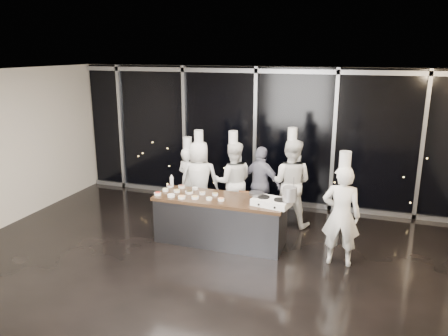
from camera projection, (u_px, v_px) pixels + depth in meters
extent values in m
plane|color=black|center=(203.00, 263.00, 7.53)|extent=(9.00, 9.00, 0.00)
cube|color=beige|center=(256.00, 135.00, 10.31)|extent=(9.00, 0.02, 3.20)
cube|color=beige|center=(59.00, 276.00, 3.91)|extent=(9.00, 0.02, 3.20)
cube|color=silver|center=(200.00, 74.00, 6.69)|extent=(9.00, 7.00, 0.02)
cube|color=black|center=(256.00, 136.00, 10.25)|extent=(8.90, 0.04, 3.18)
cube|color=#93969B|center=(256.00, 71.00, 9.82)|extent=(8.90, 0.08, 0.10)
cube|color=#93969B|center=(254.00, 199.00, 10.62)|extent=(8.90, 0.08, 0.10)
cube|color=#93969B|center=(121.00, 128.00, 11.33)|extent=(0.08, 0.08, 3.20)
cube|color=#93969B|center=(184.00, 132.00, 10.77)|extent=(0.08, 0.08, 3.20)
cube|color=#93969B|center=(255.00, 136.00, 10.21)|extent=(0.08, 0.08, 3.20)
cube|color=#93969B|center=(334.00, 141.00, 9.65)|extent=(0.08, 0.08, 3.20)
cube|color=#93969B|center=(422.00, 147.00, 9.09)|extent=(0.08, 0.08, 3.20)
cube|color=#38383D|center=(220.00, 222.00, 8.24)|extent=(2.40, 0.80, 0.84)
cube|color=#402B1B|center=(220.00, 199.00, 8.12)|extent=(2.46, 0.86, 0.06)
cube|color=white|center=(272.00, 202.00, 7.70)|extent=(0.72, 0.52, 0.12)
cylinder|color=black|center=(263.00, 197.00, 7.76)|extent=(0.26, 0.26, 0.02)
cylinder|color=black|center=(280.00, 200.00, 7.60)|extent=(0.26, 0.26, 0.02)
cylinder|color=black|center=(259.00, 205.00, 7.60)|extent=(0.04, 0.03, 0.04)
cylinder|color=black|center=(275.00, 208.00, 7.45)|extent=(0.04, 0.03, 0.04)
cylinder|color=gray|center=(256.00, 193.00, 7.84)|extent=(0.31, 0.31, 0.04)
cube|color=#4C2B14|center=(245.00, 191.00, 7.94)|extent=(0.20, 0.07, 0.02)
cylinder|color=#B0B0B3|center=(290.00, 194.00, 7.50)|extent=(0.29, 0.29, 0.24)
cylinder|color=white|center=(158.00, 194.00, 8.26)|extent=(0.13, 0.13, 0.04)
cylinder|color=red|center=(158.00, 193.00, 8.25)|extent=(0.11, 0.11, 0.01)
cylinder|color=white|center=(165.00, 190.00, 8.48)|extent=(0.12, 0.12, 0.04)
cylinder|color=#F2F6AE|center=(165.00, 189.00, 8.48)|extent=(0.10, 0.10, 0.01)
cylinder|color=white|center=(170.00, 186.00, 8.73)|extent=(0.12, 0.12, 0.04)
cylinder|color=#391411|center=(170.00, 185.00, 8.72)|extent=(0.10, 0.10, 0.01)
cylinder|color=white|center=(171.00, 196.00, 8.16)|extent=(0.14, 0.14, 0.04)
cylinder|color=silver|center=(171.00, 195.00, 8.15)|extent=(0.12, 0.12, 0.01)
cylinder|color=white|center=(177.00, 191.00, 8.42)|extent=(0.12, 0.12, 0.04)
cylinder|color=tan|center=(177.00, 190.00, 8.42)|extent=(0.10, 0.10, 0.01)
cylinder|color=white|center=(182.00, 187.00, 8.68)|extent=(0.13, 0.13, 0.04)
cylinder|color=#8E5647|center=(182.00, 186.00, 8.68)|extent=(0.11, 0.11, 0.01)
cylinder|color=white|center=(182.00, 197.00, 8.06)|extent=(0.14, 0.14, 0.04)
cylinder|color=#F5A765|center=(182.00, 196.00, 8.06)|extent=(0.12, 0.12, 0.01)
cylinder|color=white|center=(189.00, 192.00, 8.35)|extent=(0.16, 0.16, 0.04)
cylinder|color=black|center=(189.00, 191.00, 8.35)|extent=(0.13, 0.13, 0.01)
cylinder|color=white|center=(195.00, 189.00, 8.57)|extent=(0.12, 0.12, 0.04)
cylinder|color=silver|center=(195.00, 188.00, 8.57)|extent=(0.10, 0.10, 0.01)
cylinder|color=white|center=(195.00, 198.00, 8.05)|extent=(0.13, 0.13, 0.04)
cylinder|color=tan|center=(195.00, 197.00, 8.04)|extent=(0.11, 0.11, 0.01)
cylinder|color=white|center=(202.00, 193.00, 8.29)|extent=(0.11, 0.11, 0.04)
cylinder|color=tan|center=(202.00, 192.00, 8.29)|extent=(0.09, 0.09, 0.01)
cylinder|color=white|center=(209.00, 199.00, 7.99)|extent=(0.11, 0.11, 0.04)
cylinder|color=beige|center=(209.00, 198.00, 7.98)|extent=(0.09, 0.09, 0.01)
cylinder|color=white|center=(215.00, 194.00, 8.23)|extent=(0.11, 0.11, 0.04)
cylinder|color=olive|center=(215.00, 193.00, 8.23)|extent=(0.09, 0.09, 0.01)
cylinder|color=white|center=(221.00, 199.00, 7.94)|extent=(0.12, 0.12, 0.04)
cylinder|color=#FF9754|center=(221.00, 199.00, 7.94)|extent=(0.10, 0.10, 0.01)
cylinder|color=white|center=(172.00, 182.00, 8.74)|extent=(0.07, 0.07, 0.20)
cone|color=white|center=(172.00, 176.00, 8.70)|extent=(0.06, 0.06, 0.07)
imported|color=white|center=(188.00, 181.00, 9.59)|extent=(0.65, 0.55, 1.52)
cylinder|color=white|center=(187.00, 143.00, 9.36)|extent=(0.25, 0.25, 0.26)
imported|color=white|center=(199.00, 180.00, 9.32)|extent=(0.95, 0.74, 1.72)
cylinder|color=white|center=(199.00, 136.00, 9.07)|extent=(0.23, 0.23, 0.26)
imported|color=white|center=(233.00, 182.00, 9.23)|extent=(1.01, 0.89, 1.72)
cylinder|color=white|center=(233.00, 137.00, 8.98)|extent=(0.24, 0.24, 0.26)
imported|color=#151639|center=(261.00, 184.00, 9.22)|extent=(1.03, 0.69, 1.62)
imported|color=white|center=(290.00, 183.00, 8.97)|extent=(0.93, 0.75, 1.83)
cylinder|color=white|center=(292.00, 134.00, 8.70)|extent=(0.20, 0.20, 0.26)
imported|color=white|center=(341.00, 216.00, 7.30)|extent=(0.64, 0.43, 1.75)
cylinder|color=white|center=(345.00, 159.00, 7.05)|extent=(0.19, 0.19, 0.26)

